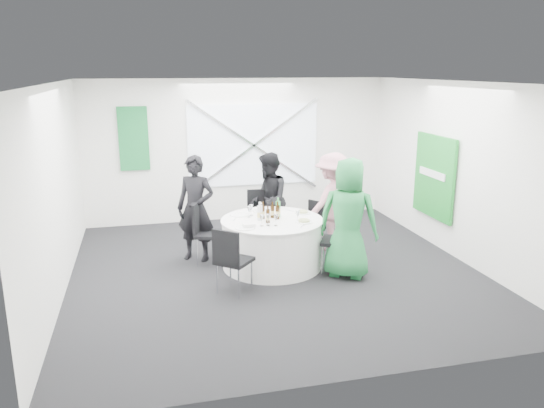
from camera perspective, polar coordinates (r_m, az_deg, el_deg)
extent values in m
plane|color=black|center=(8.12, 0.34, -7.19)|extent=(6.00, 6.00, 0.00)
plane|color=white|center=(7.55, 0.37, 12.97)|extent=(6.00, 6.00, 0.00)
plane|color=white|center=(10.60, -3.65, 5.79)|extent=(6.00, 0.00, 6.00)
plane|color=white|center=(4.96, 8.93, -4.53)|extent=(6.00, 0.00, 6.00)
plane|color=white|center=(7.57, -22.23, 1.20)|extent=(0.00, 6.00, 6.00)
plane|color=white|center=(8.92, 19.41, 3.33)|extent=(0.00, 6.00, 6.00)
cube|color=white|center=(10.60, -2.02, 6.36)|extent=(2.60, 0.03, 1.60)
cube|color=silver|center=(10.57, -1.97, 6.33)|extent=(2.63, 0.05, 1.84)
cube|color=silver|center=(10.57, -1.97, 6.33)|extent=(2.63, 0.05, 1.84)
cube|color=#167237|center=(10.35, -14.67, 6.81)|extent=(0.55, 0.04, 1.20)
cube|color=#188729|center=(9.43, 17.03, 2.84)|extent=(0.05, 1.20, 1.40)
cylinder|color=white|center=(8.18, 0.00, -4.28)|extent=(1.52, 1.52, 0.74)
cylinder|color=white|center=(8.06, 0.00, -1.72)|extent=(1.56, 1.56, 0.02)
cube|color=black|center=(9.06, -1.17, -1.74)|extent=(0.46, 0.46, 0.05)
cube|color=black|center=(9.19, -1.40, 0.17)|extent=(0.42, 0.06, 0.47)
cylinder|color=silver|center=(9.33, -0.27, -2.82)|extent=(0.02, 0.02, 0.45)
cylinder|color=silver|center=(9.27, -2.42, -2.94)|extent=(0.02, 0.02, 0.45)
cylinder|color=silver|center=(9.00, 0.14, -3.48)|extent=(0.02, 0.02, 0.45)
cylinder|color=silver|center=(8.94, -2.09, -3.61)|extent=(0.02, 0.02, 0.45)
cube|color=black|center=(8.33, -6.58, -3.24)|extent=(0.58, 0.58, 0.05)
cube|color=black|center=(8.31, -8.05, -1.42)|extent=(0.20, 0.41, 0.48)
cylinder|color=silver|center=(8.62, -7.39, -4.40)|extent=(0.02, 0.02, 0.46)
cylinder|color=silver|center=(8.29, -8.06, -5.20)|extent=(0.02, 0.02, 0.46)
cylinder|color=silver|center=(8.53, -5.05, -4.53)|extent=(0.02, 0.02, 0.46)
cylinder|color=silver|center=(8.20, -5.62, -5.35)|extent=(0.02, 0.02, 0.46)
cube|color=black|center=(8.86, 4.13, -2.58)|extent=(0.52, 0.52, 0.04)
cube|color=black|center=(8.94, 4.87, -0.95)|extent=(0.23, 0.32, 0.40)
cylinder|color=silver|center=(8.96, 5.48, -3.84)|extent=(0.02, 0.02, 0.39)
cylinder|color=silver|center=(9.13, 3.94, -3.45)|extent=(0.02, 0.02, 0.39)
cylinder|color=silver|center=(8.72, 4.28, -4.32)|extent=(0.02, 0.02, 0.39)
cylinder|color=silver|center=(8.90, 2.72, -3.90)|extent=(0.02, 0.02, 0.39)
cube|color=black|center=(7.96, 7.04, -4.01)|extent=(0.62, 0.62, 0.05)
cube|color=black|center=(7.86, 8.67, -2.23)|extent=(0.24, 0.40, 0.49)
cylinder|color=silver|center=(7.85, 8.15, -6.29)|extent=(0.02, 0.02, 0.47)
cylinder|color=silver|center=(8.20, 8.44, -5.39)|extent=(0.02, 0.02, 0.47)
cylinder|color=silver|center=(7.90, 5.47, -6.09)|extent=(0.02, 0.02, 0.47)
cylinder|color=silver|center=(8.24, 5.87, -5.20)|extent=(0.02, 0.02, 0.47)
cube|color=black|center=(7.25, -4.09, -6.10)|extent=(0.60, 0.60, 0.05)
cube|color=black|center=(7.00, -5.01, -4.67)|extent=(0.33, 0.30, 0.46)
cylinder|color=silver|center=(7.29, -5.94, -8.04)|extent=(0.02, 0.02, 0.44)
cylinder|color=silver|center=(7.12, -3.60, -8.56)|extent=(0.02, 0.02, 0.44)
cylinder|color=silver|center=(7.55, -4.49, -7.17)|extent=(0.02, 0.02, 0.44)
cylinder|color=silver|center=(7.39, -2.20, -7.65)|extent=(0.02, 0.02, 0.44)
imported|color=black|center=(8.44, -8.20, -0.48)|extent=(0.73, 0.65, 1.69)
imported|color=black|center=(9.01, -0.38, 0.43)|extent=(0.57, 0.85, 1.62)
imported|color=#BD7A87|center=(8.86, 6.52, 0.20)|extent=(1.18, 0.89, 1.65)
imported|color=#248542|center=(7.73, 8.21, -1.54)|extent=(1.03, 0.95, 1.77)
cylinder|color=white|center=(8.50, -1.23, -0.74)|extent=(0.26, 0.26, 0.01)
cylinder|color=white|center=(8.29, -3.56, -1.16)|extent=(0.29, 0.29, 0.01)
cylinder|color=white|center=(8.40, 3.31, -0.95)|extent=(0.25, 0.25, 0.01)
cylinder|color=#829B53|center=(8.39, 3.31, -0.82)|extent=(0.16, 0.16, 0.02)
cylinder|color=white|center=(7.92, 3.47, -1.92)|extent=(0.26, 0.26, 0.01)
cylinder|color=#829B53|center=(7.91, 3.47, -1.78)|extent=(0.17, 0.17, 0.02)
cylinder|color=white|center=(7.62, -2.93, -2.57)|extent=(0.29, 0.29, 0.01)
cube|color=white|center=(7.63, -2.50, -2.29)|extent=(0.18, 0.13, 0.05)
cylinder|color=#331D09|center=(8.07, -0.99, -0.88)|extent=(0.06, 0.06, 0.20)
cylinder|color=#331D09|center=(8.04, -1.00, 0.03)|extent=(0.02, 0.02, 0.06)
cylinder|color=#CDB96C|center=(8.08, -0.99, -1.02)|extent=(0.06, 0.06, 0.07)
cylinder|color=#331D09|center=(8.12, 0.04, -0.82)|extent=(0.06, 0.06, 0.19)
cylinder|color=#331D09|center=(8.09, 0.04, 0.03)|extent=(0.02, 0.02, 0.06)
cylinder|color=#CDB96C|center=(8.13, 0.04, -0.95)|extent=(0.06, 0.06, 0.07)
cylinder|color=#331D09|center=(8.04, 0.60, -0.89)|extent=(0.06, 0.06, 0.22)
cylinder|color=#331D09|center=(8.00, 0.60, 0.06)|extent=(0.02, 0.02, 0.06)
cylinder|color=#CDB96C|center=(8.04, 0.60, -1.04)|extent=(0.06, 0.06, 0.08)
cylinder|color=#331D09|center=(7.85, -0.45, -1.32)|extent=(0.06, 0.06, 0.20)
cylinder|color=#331D09|center=(7.81, -0.45, -0.39)|extent=(0.02, 0.02, 0.06)
cylinder|color=#CDB96C|center=(7.85, -0.45, -1.47)|extent=(0.06, 0.06, 0.07)
cylinder|color=green|center=(8.15, 0.65, -0.57)|extent=(0.08, 0.08, 0.25)
cylinder|color=green|center=(8.11, 0.66, 0.47)|extent=(0.03, 0.03, 0.06)
cylinder|color=#CDB96C|center=(8.15, 0.65, -0.74)|extent=(0.08, 0.08, 0.09)
cylinder|color=silver|center=(7.97, -1.32, -0.99)|extent=(0.08, 0.08, 0.23)
cylinder|color=silver|center=(7.94, -1.33, 0.01)|extent=(0.03, 0.03, 0.06)
cylinder|color=#CDB96C|center=(7.98, -1.32, -1.15)|extent=(0.08, 0.08, 0.08)
cylinder|color=white|center=(7.95, 2.77, -1.89)|extent=(0.06, 0.06, 0.00)
cylinder|color=white|center=(7.93, 2.78, -1.53)|extent=(0.01, 0.01, 0.10)
cone|color=white|center=(7.91, 2.78, -1.00)|extent=(0.07, 0.07, 0.08)
cylinder|color=white|center=(7.74, -0.43, -2.31)|extent=(0.06, 0.06, 0.00)
cylinder|color=white|center=(7.73, -0.43, -1.95)|extent=(0.01, 0.01, 0.10)
cone|color=white|center=(7.71, -0.43, -1.40)|extent=(0.07, 0.07, 0.08)
cylinder|color=white|center=(7.73, 0.42, -2.34)|extent=(0.06, 0.06, 0.00)
cylinder|color=white|center=(7.72, 0.42, -1.97)|extent=(0.01, 0.01, 0.10)
cone|color=white|center=(7.70, 0.42, -1.43)|extent=(0.07, 0.07, 0.08)
cylinder|color=white|center=(8.27, -2.26, -1.22)|extent=(0.06, 0.06, 0.00)
cylinder|color=white|center=(8.26, -2.27, -0.87)|extent=(0.01, 0.01, 0.10)
cone|color=white|center=(8.24, -2.27, -0.36)|extent=(0.07, 0.07, 0.08)
cylinder|color=white|center=(7.72, -1.11, -2.37)|extent=(0.06, 0.06, 0.00)
cylinder|color=white|center=(7.71, -1.11, -2.00)|extent=(0.01, 0.01, 0.10)
cone|color=white|center=(7.69, -1.11, -1.45)|extent=(0.07, 0.07, 0.08)
cylinder|color=white|center=(8.18, -2.47, -1.41)|extent=(0.06, 0.06, 0.00)
cylinder|color=white|center=(8.16, -2.47, -1.06)|extent=(0.01, 0.01, 0.10)
cone|color=white|center=(8.14, -2.48, -0.55)|extent=(0.07, 0.07, 0.08)
cylinder|color=white|center=(8.37, -1.19, -1.02)|extent=(0.06, 0.06, 0.00)
cylinder|color=white|center=(8.36, -1.19, -0.68)|extent=(0.01, 0.01, 0.10)
cone|color=white|center=(8.34, -1.20, -0.17)|extent=(0.07, 0.07, 0.08)
cube|color=silver|center=(7.71, 3.27, -2.40)|extent=(0.10, 0.13, 0.01)
cube|color=silver|center=(7.94, 4.03, -1.91)|extent=(0.12, 0.12, 0.01)
cube|color=silver|center=(8.36, 3.38, -1.06)|extent=(0.10, 0.13, 0.01)
cube|color=silver|center=(8.54, 1.93, -0.70)|extent=(0.09, 0.14, 0.01)
cube|color=silver|center=(8.61, 0.20, -0.57)|extent=(0.15, 0.02, 0.01)
cube|color=silver|center=(8.53, -2.08, -0.72)|extent=(0.15, 0.02, 0.01)
cube|color=silver|center=(8.39, -3.21, -1.00)|extent=(0.09, 0.14, 0.01)
cube|color=silver|center=(8.04, -4.10, -1.71)|extent=(0.08, 0.14, 0.01)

